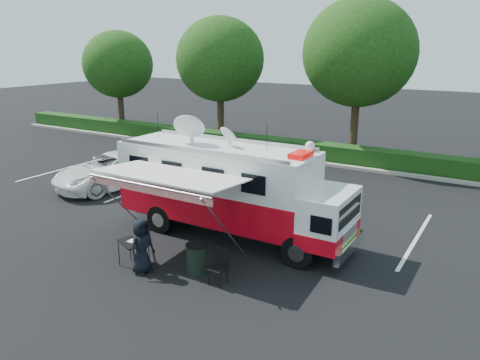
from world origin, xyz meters
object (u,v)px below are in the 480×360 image
object	(u,v)px
command_truck	(231,189)
trash_bin	(196,259)
folding_table	(133,243)
white_suv	(116,186)

from	to	relation	value
command_truck	trash_bin	distance (m)	3.16
command_truck	folding_table	distance (m)	3.76
white_suv	folding_table	xyz separation A→B (m)	(6.47, -5.61, 0.73)
folding_table	trash_bin	size ratio (longest dim) A/B	1.21
command_truck	folding_table	world-z (taller)	command_truck
folding_table	command_truck	bearing A→B (deg)	69.39
white_suv	trash_bin	distance (m)	9.79
white_suv	folding_table	size ratio (longest dim) A/B	5.13
white_suv	trash_bin	xyz separation A→B (m)	(8.37, -5.06, 0.46)
command_truck	trash_bin	xyz separation A→B (m)	(0.62, -2.84, -1.24)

